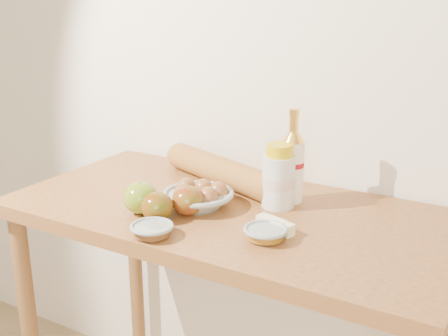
% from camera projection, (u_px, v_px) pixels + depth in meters
% --- Properties ---
extents(back_wall, '(3.50, 0.02, 2.60)m').
position_uv_depth(back_wall, '(286.00, 45.00, 1.65)').
color(back_wall, white).
rests_on(back_wall, ground).
extents(table, '(1.20, 0.60, 0.90)m').
position_uv_depth(table, '(230.00, 250.00, 1.54)').
color(table, '#A06633').
rests_on(table, ground).
extents(bourbon_bottle, '(0.07, 0.07, 0.26)m').
position_uv_depth(bourbon_bottle, '(292.00, 165.00, 1.52)').
color(bourbon_bottle, white).
rests_on(bourbon_bottle, table).
extents(cream_bottle, '(0.11, 0.11, 0.17)m').
position_uv_depth(cream_bottle, '(278.00, 178.00, 1.49)').
color(cream_bottle, silver).
rests_on(cream_bottle, table).
extents(egg_bowl, '(0.22, 0.22, 0.07)m').
position_uv_depth(egg_bowl, '(199.00, 197.00, 1.50)').
color(egg_bowl, gray).
rests_on(egg_bowl, table).
extents(baguette, '(0.50, 0.25, 0.08)m').
position_uv_depth(baguette, '(220.00, 171.00, 1.67)').
color(baguette, '#B87E38').
rests_on(baguette, table).
extents(apple_yellowgreen, '(0.11, 0.11, 0.08)m').
position_uv_depth(apple_yellowgreen, '(141.00, 198.00, 1.45)').
color(apple_yellowgreen, olive).
rests_on(apple_yellowgreen, table).
extents(apple_redgreen_front, '(0.10, 0.10, 0.08)m').
position_uv_depth(apple_redgreen_front, '(157.00, 207.00, 1.41)').
color(apple_redgreen_front, maroon).
rests_on(apple_redgreen_front, table).
extents(apple_redgreen_right, '(0.09, 0.09, 0.08)m').
position_uv_depth(apple_redgreen_right, '(188.00, 200.00, 1.44)').
color(apple_redgreen_right, maroon).
rests_on(apple_redgreen_right, table).
extents(sugar_bowl, '(0.14, 0.14, 0.03)m').
position_uv_depth(sugar_bowl, '(152.00, 230.00, 1.32)').
color(sugar_bowl, gray).
rests_on(sugar_bowl, table).
extents(syrup_bowl, '(0.12, 0.12, 0.03)m').
position_uv_depth(syrup_bowl, '(265.00, 233.00, 1.31)').
color(syrup_bowl, '#909D99').
rests_on(syrup_bowl, table).
extents(butter_stick, '(0.11, 0.06, 0.03)m').
position_uv_depth(butter_stick, '(275.00, 225.00, 1.35)').
color(butter_stick, '#FFF4C5').
rests_on(butter_stick, table).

